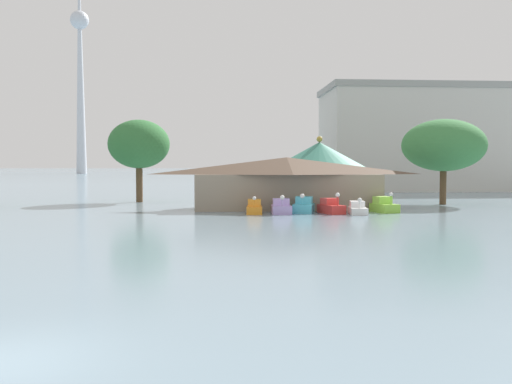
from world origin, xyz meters
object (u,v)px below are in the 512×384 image
at_px(pedal_boat_lavender, 281,208).
at_px(background_building_block, 428,139).
at_px(pedal_boat_orange, 254,208).
at_px(pedal_boat_white, 357,209).
at_px(pedal_boat_red, 331,207).
at_px(boathouse, 287,182).
at_px(distant_broadcast_tower, 80,48).
at_px(pedal_boat_cyan, 304,206).
at_px(pedal_boat_lime, 384,206).
at_px(green_roof_pavilion, 319,168).
at_px(shoreline_tree_right, 444,145).
at_px(shoreline_tree_mid, 139,144).

height_order(pedal_boat_lavender, background_building_block, background_building_block).
relative_size(pedal_boat_orange, pedal_boat_white, 1.01).
height_order(pedal_boat_red, boathouse, boathouse).
xyz_separation_m(pedal_boat_white, boathouse, (-5.30, 5.88, 2.13)).
distance_m(pedal_boat_orange, pedal_boat_white, 8.79).
height_order(boathouse, distant_broadcast_tower, distant_broadcast_tower).
relative_size(pedal_boat_cyan, boathouse, 0.16).
bearing_deg(pedal_boat_white, pedal_boat_orange, -91.86).
bearing_deg(pedal_boat_lime, pedal_boat_red, -96.24).
bearing_deg(pedal_boat_white, distant_broadcast_tower, -156.06).
relative_size(pedal_boat_lime, distant_broadcast_tower, 0.02).
height_order(green_roof_pavilion, shoreline_tree_right, shoreline_tree_right).
relative_size(pedal_boat_cyan, distant_broadcast_tower, 0.02).
bearing_deg(shoreline_tree_right, background_building_block, 71.11).
relative_size(green_roof_pavilion, distant_broadcast_tower, 0.08).
relative_size(green_roof_pavilion, shoreline_tree_right, 1.30).
height_order(pedal_boat_cyan, pedal_boat_white, pedal_boat_cyan).
relative_size(pedal_boat_cyan, pedal_boat_red, 1.00).
distance_m(pedal_boat_lavender, shoreline_tree_right, 22.01).
xyz_separation_m(pedal_boat_red, background_building_block, (25.92, 44.41, 8.13)).
bearing_deg(pedal_boat_white, boathouse, -132.15).
bearing_deg(pedal_boat_red, pedal_boat_cyan, -127.68).
distance_m(boathouse, green_roof_pavilion, 13.91).
relative_size(pedal_boat_lime, green_roof_pavilion, 0.24).
height_order(pedal_boat_red, shoreline_tree_mid, shoreline_tree_mid).
xyz_separation_m(pedal_boat_cyan, shoreline_tree_mid, (-16.31, 15.53, 5.95)).
distance_m(pedal_boat_red, shoreline_tree_mid, 25.45).
bearing_deg(pedal_boat_red, pedal_boat_lavender, -108.58).
distance_m(pedal_boat_white, shoreline_tree_right, 17.52).
height_order(pedal_boat_orange, boathouse, boathouse).
distance_m(pedal_boat_lavender, pedal_boat_cyan, 2.19).
bearing_deg(pedal_boat_lime, shoreline_tree_mid, -139.59).
bearing_deg(pedal_boat_orange, distant_broadcast_tower, -159.47).
bearing_deg(distant_broadcast_tower, background_building_block, -62.99).
relative_size(pedal_boat_red, background_building_block, 0.08).
bearing_deg(pedal_boat_lime, pedal_boat_orange, -103.83).
bearing_deg(background_building_block, pedal_boat_orange, -126.45).
bearing_deg(boathouse, pedal_boat_lavender, -102.62).
relative_size(pedal_boat_orange, boathouse, 0.16).
height_order(pedal_boat_lime, shoreline_tree_mid, shoreline_tree_mid).
bearing_deg(green_roof_pavilion, shoreline_tree_mid, -176.04).
distance_m(pedal_boat_lime, distant_broadcast_tower, 277.62).
bearing_deg(pedal_boat_orange, pedal_boat_cyan, 99.87).
relative_size(pedal_boat_red, green_roof_pavilion, 0.25).
bearing_deg(boathouse, shoreline_tree_mid, 143.74).
bearing_deg(shoreline_tree_right, pedal_boat_lime, -134.40).
relative_size(boathouse, background_building_block, 0.53).
bearing_deg(pedal_boat_white, green_roof_pavilion, -174.80).
bearing_deg(background_building_block, shoreline_tree_right, -108.89).
distance_m(boathouse, distant_broadcast_tower, 270.77).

